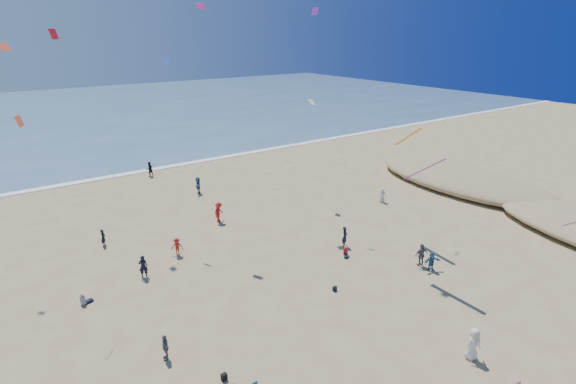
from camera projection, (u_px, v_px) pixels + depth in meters
ocean at (34, 118)px, 92.25m from camera, size 220.00×100.00×0.06m
surf_line at (96, 179)px, 53.98m from camera, size 220.00×1.20×0.08m
standing_flyers at (266, 253)px, 34.35m from camera, size 37.27×54.26×1.92m
seated_group at (309, 338)px, 25.46m from camera, size 19.57×21.43×0.84m
black_backpack at (224, 377)px, 22.95m from camera, size 0.30×0.22×0.38m
navy_bag at (335, 289)px, 30.85m from camera, size 0.28×0.18×0.34m
kites_aloft at (319, 62)px, 29.43m from camera, size 40.14×39.32×28.46m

